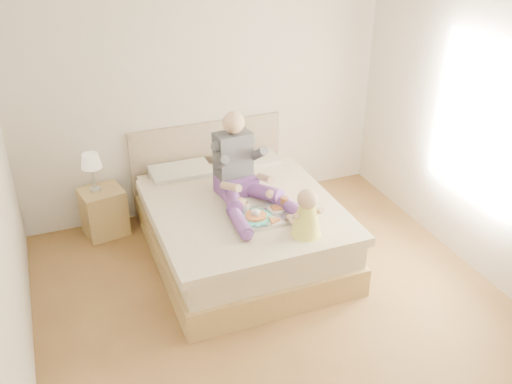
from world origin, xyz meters
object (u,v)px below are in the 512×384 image
object	(u,v)px
nightstand	(104,212)
baby	(306,216)
adult	(242,175)
tray	(266,214)
bed	(238,222)

from	to	relation	value
nightstand	baby	bearing A→B (deg)	-57.97
nightstand	adult	world-z (taller)	adult
adult	tray	world-z (taller)	adult
bed	tray	size ratio (longest dim) A/B	4.36
bed	baby	xyz separation A→B (m)	(0.32, -0.83, 0.47)
adult	baby	world-z (taller)	adult
bed	adult	world-z (taller)	adult
bed	adult	distance (m)	0.54
adult	baby	xyz separation A→B (m)	(0.29, -0.79, -0.07)
baby	tray	bearing A→B (deg)	120.40
nightstand	adult	bearing A→B (deg)	-45.44
bed	nightstand	bearing A→B (deg)	146.42
bed	tray	world-z (taller)	bed
nightstand	tray	distance (m)	1.86
nightstand	tray	bearing A→B (deg)	-54.92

